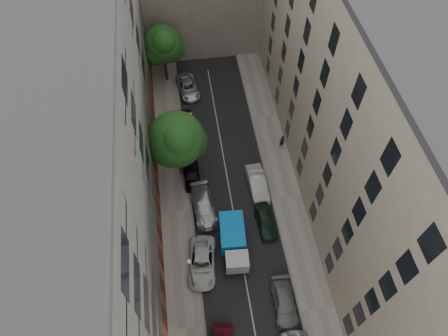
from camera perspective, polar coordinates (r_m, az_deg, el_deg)
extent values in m
plane|color=#4C4C49|center=(39.50, 1.15, -5.27)|extent=(120.00, 120.00, 0.00)
cube|color=black|center=(39.49, 1.15, -5.26)|extent=(8.00, 44.00, 0.02)
cube|color=gray|center=(39.32, -6.83, -6.17)|extent=(3.00, 44.00, 0.15)
cube|color=gray|center=(40.31, 8.92, -4.17)|extent=(3.00, 44.00, 0.15)
cube|color=#4B4846|center=(31.88, -18.47, 1.45)|extent=(8.00, 44.00, 20.00)
cube|color=tan|center=(34.26, 20.03, 5.69)|extent=(8.00, 44.00, 20.00)
cube|color=black|center=(36.93, 1.36, -11.13)|extent=(2.43, 5.44, 0.29)
cube|color=#A0A3A5|center=(35.40, 1.88, -13.29)|extent=(2.07, 1.71, 1.67)
cube|color=#0D8BFF|center=(36.35, 1.17, -9.21)|extent=(2.41, 3.68, 1.77)
cylinder|color=black|center=(36.28, 0.33, -14.08)|extent=(0.28, 0.83, 0.83)
cylinder|color=black|center=(36.43, 3.32, -13.66)|extent=(0.28, 0.83, 0.83)
cylinder|color=black|center=(37.63, -0.45, -9.23)|extent=(0.28, 0.83, 0.83)
cylinder|color=black|center=(37.78, 2.39, -8.85)|extent=(0.28, 0.83, 0.83)
imported|color=silver|center=(36.20, -3.15, -13.34)|extent=(2.99, 5.33, 1.41)
imported|color=#B6B5BB|center=(38.61, -2.91, -5.50)|extent=(2.47, 5.20, 1.46)
imported|color=black|center=(40.75, -4.67, -0.75)|extent=(1.78, 4.23, 1.43)
imported|color=black|center=(44.91, -5.50, 6.22)|extent=(1.62, 4.14, 1.34)
imported|color=silver|center=(49.02, -5.17, 11.43)|extent=(2.81, 4.95, 1.30)
imported|color=slate|center=(35.43, 8.62, -18.53)|extent=(1.92, 4.45, 1.28)
imported|color=black|center=(38.06, 5.99, -7.57)|extent=(1.81, 4.09, 1.37)
imported|color=silver|center=(40.01, 4.78, -2.24)|extent=(1.79, 4.65, 1.51)
cylinder|color=#382619|center=(40.47, -6.23, 0.38)|extent=(0.36, 0.36, 2.68)
cylinder|color=#382619|center=(38.63, -6.54, 2.36)|extent=(0.24, 0.24, 1.92)
sphere|color=#194D1A|center=(37.16, -6.81, 4.11)|extent=(5.33, 5.33, 5.33)
sphere|color=#194D1A|center=(38.11, -5.37, 3.86)|extent=(3.99, 3.99, 3.99)
sphere|color=#194D1A|center=(37.29, -7.74, 2.87)|extent=(3.73, 3.73, 3.73)
sphere|color=#194D1A|center=(35.88, -6.55, 4.17)|extent=(3.46, 3.46, 3.46)
cylinder|color=#382619|center=(50.21, -8.27, 13.50)|extent=(0.36, 0.36, 2.54)
cylinder|color=#382619|center=(48.82, -8.58, 15.40)|extent=(0.24, 0.24, 1.81)
sphere|color=#194D1A|center=(47.72, -8.85, 17.04)|extent=(4.41, 4.41, 4.41)
sphere|color=#194D1A|center=(48.54, -7.65, 16.66)|extent=(3.31, 3.31, 3.31)
sphere|color=#194D1A|center=(47.66, -9.61, 16.08)|extent=(3.09, 3.09, 3.09)
sphere|color=#194D1A|center=(46.51, -8.69, 17.38)|extent=(2.87, 2.87, 2.87)
cylinder|color=#1A5C3A|center=(33.36, -4.67, -15.06)|extent=(0.14, 0.14, 5.76)
sphere|color=silver|center=(30.59, -5.05, -13.16)|extent=(0.36, 0.36, 0.36)
imported|color=black|center=(43.20, 8.28, 3.83)|extent=(0.71, 0.56, 1.70)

